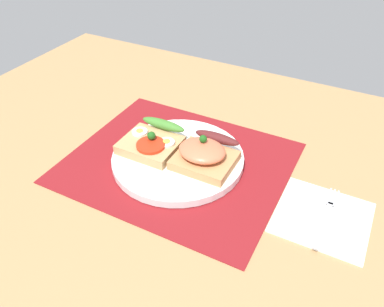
# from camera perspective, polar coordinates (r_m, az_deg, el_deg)

# --- Properties ---
(ground_plane) EXTENTS (1.20, 0.90, 0.03)m
(ground_plane) POSITION_cam_1_polar(r_m,az_deg,el_deg) (0.76, -2.02, -2.29)
(ground_plane) COLOR #AC8252
(placemat) EXTENTS (0.41, 0.34, 0.00)m
(placemat) POSITION_cam_1_polar(r_m,az_deg,el_deg) (0.75, -2.05, -1.26)
(placemat) COLOR maroon
(placemat) RESTS_ON ground_plane
(plate) EXTENTS (0.25, 0.25, 0.01)m
(plate) POSITION_cam_1_polar(r_m,az_deg,el_deg) (0.74, -2.06, -0.72)
(plate) COLOR white
(plate) RESTS_ON placemat
(sandwich_egg_tomato) EXTENTS (0.11, 0.11, 0.04)m
(sandwich_egg_tomato) POSITION_cam_1_polar(r_m,az_deg,el_deg) (0.75, -5.81, 1.76)
(sandwich_egg_tomato) COLOR tan
(sandwich_egg_tomato) RESTS_ON plate
(sandwich_salmon) EXTENTS (0.11, 0.11, 0.06)m
(sandwich_salmon) POSITION_cam_1_polar(r_m,az_deg,el_deg) (0.71, 1.91, 0.02)
(sandwich_salmon) COLOR tan
(sandwich_salmon) RESTS_ON plate
(napkin) EXTENTS (0.15, 0.14, 0.01)m
(napkin) POSITION_cam_1_polar(r_m,az_deg,el_deg) (0.67, 18.59, -8.77)
(napkin) COLOR white
(napkin) RESTS_ON ground_plane
(fork) EXTENTS (0.02, 0.14, 0.00)m
(fork) POSITION_cam_1_polar(r_m,az_deg,el_deg) (0.67, 19.12, -8.53)
(fork) COLOR #B7B7BC
(fork) RESTS_ON napkin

